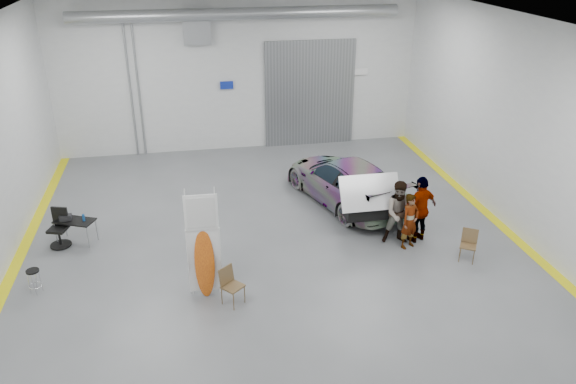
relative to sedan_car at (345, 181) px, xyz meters
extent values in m
plane|color=#5A5D62|center=(-2.71, -2.34, -0.73)|extent=(16.00, 16.00, 0.00)
cube|color=silver|center=(4.29, -2.34, 2.27)|extent=(0.02, 16.00, 6.00)
cube|color=silver|center=(-2.71, 5.66, 2.27)|extent=(14.00, 0.02, 6.00)
cube|color=silver|center=(-2.71, -10.34, 2.27)|extent=(14.00, 0.02, 6.00)
cube|color=white|center=(-2.71, -2.34, 5.27)|extent=(14.00, 16.00, 0.02)
cube|color=gray|center=(0.09, 5.58, 1.37)|extent=(3.60, 0.12, 4.20)
cube|color=gray|center=(-4.21, 5.58, 4.07)|extent=(1.00, 0.50, 1.20)
cylinder|color=gray|center=(-2.71, 5.06, 4.57)|extent=(11.90, 0.44, 0.44)
cube|color=#122798|center=(-3.21, 5.58, 1.87)|extent=(0.50, 0.04, 0.30)
cube|color=white|center=(2.09, 5.58, 2.17)|extent=(0.70, 0.04, 0.25)
cylinder|color=gray|center=(-6.51, 5.58, 1.77)|extent=(0.08, 0.08, 5.00)
cylinder|color=gray|center=(-6.81, 5.58, 1.77)|extent=(0.08, 0.08, 5.00)
cube|color=yellow|center=(-9.56, -2.34, -0.73)|extent=(0.30, 16.00, 0.01)
cube|color=yellow|center=(4.14, -2.34, -0.73)|extent=(0.30, 16.00, 0.01)
imported|color=silver|center=(0.00, 0.00, 0.00)|extent=(3.44, 5.42, 1.46)
imported|color=#927050|center=(0.94, -3.12, 0.07)|extent=(0.69, 0.59, 1.60)
imported|color=slate|center=(0.76, -2.82, 0.20)|extent=(1.00, 0.83, 1.85)
imported|color=#A35F36|center=(1.35, -2.82, 0.25)|extent=(1.23, 0.88, 1.96)
cube|color=white|center=(-4.68, -4.31, 0.21)|extent=(0.80, 0.05, 1.69)
ellipsoid|color=orange|center=(-4.68, -4.39, 0.16)|extent=(0.47, 0.23, 1.78)
cube|color=white|center=(-4.68, -4.33, 1.47)|extent=(0.77, 0.05, 0.89)
cylinder|color=white|center=(-5.01, -4.31, 0.67)|extent=(0.02, 0.02, 2.81)
cylinder|color=white|center=(-4.35, -4.31, 0.67)|extent=(0.02, 0.02, 2.81)
cube|color=brown|center=(-4.08, -4.85, -0.26)|extent=(0.61, 0.61, 0.04)
cube|color=brown|center=(-4.08, -4.65, -0.02)|extent=(0.39, 0.36, 0.42)
cube|color=brown|center=(2.21, -4.09, -0.29)|extent=(0.56, 0.55, 0.04)
cube|color=brown|center=(2.21, -3.91, -0.07)|extent=(0.39, 0.29, 0.39)
cylinder|color=black|center=(-8.74, -3.51, -0.12)|extent=(0.31, 0.31, 0.05)
torus|color=silver|center=(-8.74, -3.51, -0.53)|extent=(0.32, 0.32, 0.02)
cylinder|color=gray|center=(-8.62, -1.35, -0.40)|extent=(0.03, 0.03, 0.65)
cylinder|color=gray|center=(-7.62, -1.35, -0.40)|extent=(0.03, 0.03, 0.65)
cylinder|color=gray|center=(-8.62, -0.90, -0.40)|extent=(0.03, 0.03, 0.65)
cylinder|color=gray|center=(-7.62, -0.90, -0.40)|extent=(0.03, 0.03, 0.65)
cube|color=black|center=(-8.12, -1.13, -0.06)|extent=(1.21, 0.94, 0.04)
cylinder|color=#174A8F|center=(-7.85, -1.22, 0.06)|extent=(0.07, 0.07, 0.20)
cube|color=black|center=(-8.35, -1.08, 0.04)|extent=(0.32, 0.20, 0.16)
cylinder|color=black|center=(-8.55, -1.29, -0.69)|extent=(0.58, 0.58, 0.04)
cylinder|color=black|center=(-8.55, -1.29, -0.44)|extent=(0.06, 0.06, 0.49)
cube|color=black|center=(-8.55, -1.29, -0.20)|extent=(0.59, 0.59, 0.07)
cube|color=black|center=(-8.55, -1.07, 0.11)|extent=(0.45, 0.20, 0.51)
cube|color=silver|center=(0.00, -2.27, 0.75)|extent=(1.70, 1.03, 0.04)
camera|label=1|loc=(-4.85, -15.80, 7.24)|focal=35.00mm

